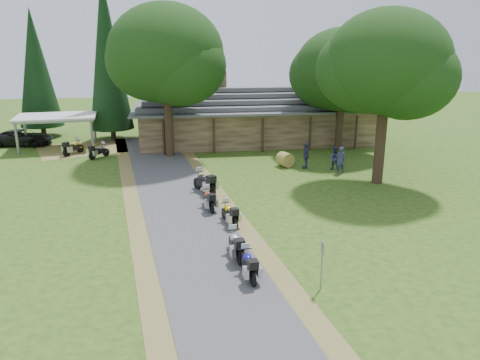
{
  "coord_description": "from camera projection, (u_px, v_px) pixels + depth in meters",
  "views": [
    {
      "loc": [
        -1.03,
        -17.59,
        8.94
      ],
      "look_at": [
        2.32,
        6.49,
        1.6
      ],
      "focal_mm": 35.0,
      "sensor_mm": 36.0,
      "label": 1
    }
  ],
  "objects": [
    {
      "name": "ground",
      "position": [
        206.0,
        264.0,
        19.4
      ],
      "size": [
        120.0,
        120.0,
        0.0
      ],
      "primitive_type": "plane",
      "color": "#2D4C15",
      "rests_on": "ground"
    },
    {
      "name": "driveway",
      "position": [
        191.0,
        228.0,
        23.12
      ],
      "size": [
        51.95,
        51.95,
        0.0
      ],
      "primitive_type": "plane",
      "rotation": [
        0.0,
        0.0,
        0.14
      ],
      "color": "#474749",
      "rests_on": "ground"
    },
    {
      "name": "lodge",
      "position": [
        254.0,
        114.0,
        42.23
      ],
      "size": [
        21.4,
        9.4,
        4.9
      ],
      "primitive_type": null,
      "color": "brown",
      "rests_on": "ground"
    },
    {
      "name": "carport",
      "position": [
        58.0,
        132.0,
        39.72
      ],
      "size": [
        6.84,
        4.93,
        2.79
      ],
      "primitive_type": null,
      "rotation": [
        0.0,
        0.0,
        0.1
      ],
      "color": "silver",
      "rests_on": "ground"
    },
    {
      "name": "car_dark_suv",
      "position": [
        23.0,
        134.0,
        40.76
      ],
      "size": [
        3.03,
        5.66,
        2.07
      ],
      "primitive_type": "imported",
      "rotation": [
        0.0,
        0.0,
        1.43
      ],
      "color": "black",
      "rests_on": "ground"
    },
    {
      "name": "motorcycle_row_a",
      "position": [
        248.0,
        263.0,
        18.13
      ],
      "size": [
        0.73,
        1.8,
        1.2
      ],
      "primitive_type": null,
      "rotation": [
        0.0,
        0.0,
        1.66
      ],
      "color": "#1B1490",
      "rests_on": "ground"
    },
    {
      "name": "motorcycle_row_b",
      "position": [
        235.0,
        243.0,
        19.84
      ],
      "size": [
        0.8,
        1.9,
        1.26
      ],
      "primitive_type": null,
      "rotation": [
        0.0,
        0.0,
        1.68
      ],
      "color": "#AFB1B7",
      "rests_on": "ground"
    },
    {
      "name": "motorcycle_row_c",
      "position": [
        229.0,
        213.0,
        23.43
      ],
      "size": [
        0.99,
        1.83,
        1.19
      ],
      "primitive_type": null,
      "rotation": [
        0.0,
        0.0,
        1.83
      ],
      "color": "#DDB201",
      "rests_on": "ground"
    },
    {
      "name": "motorcycle_row_d",
      "position": [
        209.0,
        198.0,
        25.48
      ],
      "size": [
        0.87,
        1.87,
        1.23
      ],
      "primitive_type": null,
      "rotation": [
        0.0,
        0.0,
        1.73
      ],
      "color": "#B83B21",
      "rests_on": "ground"
    },
    {
      "name": "motorcycle_row_e",
      "position": [
        204.0,
        181.0,
        28.14
      ],
      "size": [
        1.58,
        2.2,
        1.45
      ],
      "primitive_type": null,
      "rotation": [
        0.0,
        0.0,
        2.04
      ],
      "color": "black",
      "rests_on": "ground"
    },
    {
      "name": "motorcycle_carport_a",
      "position": [
        73.0,
        147.0,
        37.57
      ],
      "size": [
        1.57,
        1.93,
        1.3
      ],
      "primitive_type": null,
      "rotation": [
        0.0,
        0.0,
        0.98
      ],
      "color": "yellow",
      "rests_on": "ground"
    },
    {
      "name": "motorcycle_carport_b",
      "position": [
        99.0,
        150.0,
        36.51
      ],
      "size": [
        1.58,
        1.72,
        1.21
      ],
      "primitive_type": null,
      "rotation": [
        0.0,
        0.0,
        0.87
      ],
      "color": "gray",
      "rests_on": "ground"
    },
    {
      "name": "person_a",
      "position": [
        341.0,
        158.0,
        32.24
      ],
      "size": [
        0.66,
        0.51,
        2.18
      ],
      "primitive_type": "imported",
      "rotation": [
        0.0,
        0.0,
        3.25
      ],
      "color": "navy",
      "rests_on": "ground"
    },
    {
      "name": "person_b",
      "position": [
        334.0,
        156.0,
        33.2
      ],
      "size": [
        0.61,
        0.47,
        1.97
      ],
      "primitive_type": "imported",
      "rotation": [
        0.0,
        0.0,
        3.02
      ],
      "color": "navy",
      "rests_on": "ground"
    },
    {
      "name": "person_c",
      "position": [
        306.0,
        153.0,
        33.42
      ],
      "size": [
        0.69,
        0.76,
        2.21
      ],
      "primitive_type": "imported",
      "rotation": [
        0.0,
        0.0,
        4.25
      ],
      "color": "navy",
      "rests_on": "ground"
    },
    {
      "name": "hay_bale",
      "position": [
        285.0,
        160.0,
        34.07
      ],
      "size": [
        1.34,
        1.3,
        1.04
      ],
      "primitive_type": "cylinder",
      "rotation": [
        1.57,
        0.0,
        0.41
      ],
      "color": "olive",
      "rests_on": "ground"
    },
    {
      "name": "sign_post",
      "position": [
        322.0,
        266.0,
        17.13
      ],
      "size": [
        0.35,
        0.06,
        1.94
      ],
      "primitive_type": null,
      "color": "gray",
      "rests_on": "ground"
    },
    {
      "name": "oak_lodge_left",
      "position": [
        167.0,
        74.0,
        35.36
      ],
      "size": [
        8.74,
        8.74,
        12.78
      ],
      "primitive_type": null,
      "color": "#18340F",
      "rests_on": "ground"
    },
    {
      "name": "oak_lodge_right",
      "position": [
        342.0,
        86.0,
        37.61
      ],
      "size": [
        7.76,
        7.76,
        10.66
      ],
      "primitive_type": null,
      "color": "#18340F",
      "rests_on": "ground"
    },
    {
      "name": "oak_driveway",
      "position": [
        385.0,
        87.0,
        28.59
      ],
      "size": [
        7.52,
        7.52,
        12.31
      ],
      "primitive_type": null,
      "color": "#18340F",
      "rests_on": "ground"
    },
    {
      "name": "cedar_near",
      "position": [
        107.0,
        59.0,
        41.45
      ],
      "size": [
        3.9,
        3.9,
        14.46
      ],
      "primitive_type": "cone",
      "color": "black",
      "rests_on": "ground"
    },
    {
      "name": "cedar_far",
      "position": [
        37.0,
        74.0,
        43.15
      ],
      "size": [
        3.92,
        3.92,
        11.72
      ],
      "primitive_type": "cone",
      "color": "black",
      "rests_on": "ground"
    }
  ]
}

